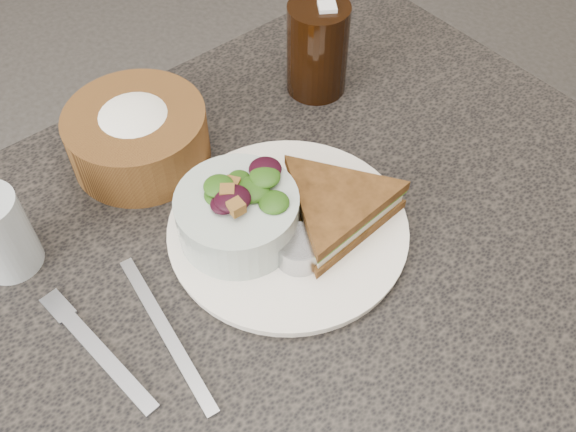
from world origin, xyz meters
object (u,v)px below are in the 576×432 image
at_px(dining_table, 269,397).
at_px(dressing_ramekin, 299,250).
at_px(cola_glass, 318,45).
at_px(dinner_plate, 288,229).
at_px(salad_bowl, 237,209).
at_px(sandwich, 336,208).
at_px(bread_basket, 136,129).

height_order(dining_table, dressing_ramekin, dressing_ramekin).
bearing_deg(cola_glass, dinner_plate, -138.04).
relative_size(dining_table, dinner_plate, 3.68).
bearing_deg(salad_bowl, dinner_plate, -31.37).
xyz_separation_m(dining_table, sandwich, (0.09, -0.02, 0.41)).
bearing_deg(bread_basket, sandwich, -64.83).
distance_m(dinner_plate, sandwich, 0.06).
height_order(dining_table, bread_basket, bread_basket).
relative_size(salad_bowl, bread_basket, 0.79).
bearing_deg(sandwich, dining_table, 165.82).
xyz_separation_m(salad_bowl, dressing_ramekin, (0.03, -0.07, -0.02)).
height_order(dinner_plate, cola_glass, cola_glass).
bearing_deg(bread_basket, salad_bowl, -84.34).
bearing_deg(bread_basket, dining_table, -85.49).
bearing_deg(salad_bowl, cola_glass, 31.02).
relative_size(sandwich, salad_bowl, 1.25).
height_order(sandwich, bread_basket, bread_basket).
height_order(dining_table, cola_glass, cola_glass).
xyz_separation_m(sandwich, bread_basket, (-0.11, 0.24, 0.01)).
relative_size(dressing_ramekin, bread_basket, 0.31).
distance_m(dining_table, sandwich, 0.42).
height_order(dining_table, sandwich, sandwich).
bearing_deg(sandwich, bread_basket, 111.05).
relative_size(dining_table, sandwich, 5.90).
height_order(salad_bowl, cola_glass, cola_glass).
relative_size(dinner_plate, salad_bowl, 2.00).
xyz_separation_m(salad_bowl, bread_basket, (-0.02, 0.18, -0.00)).
height_order(salad_bowl, dressing_ramekin, salad_bowl).
bearing_deg(dinner_plate, dressing_ramekin, -114.24).
height_order(dressing_ramekin, cola_glass, cola_glass).
relative_size(dining_table, dressing_ramekin, 19.00).
bearing_deg(cola_glass, dressing_ramekin, -134.54).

